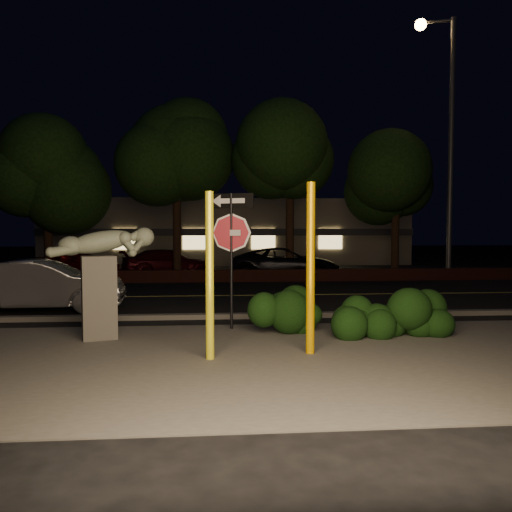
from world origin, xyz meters
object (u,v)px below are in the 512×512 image
Objects in this scene: yellow_pole_left at (210,276)px; signpost at (231,233)px; parked_car_red at (76,264)px; parked_car_darkred at (168,263)px; parked_car_dark at (285,263)px; yellow_pole_right at (311,269)px; silver_sedan at (44,285)px; sculpture at (101,270)px; streetlight at (445,124)px.

signpost reaches higher than yellow_pole_left.
parked_car_red is 4.04m from parked_car_darkred.
parked_car_dark reaches higher than parked_car_darkred.
yellow_pole_right is 0.77× the size of parked_car_red.
yellow_pole_left is 0.95× the size of signpost.
signpost is at bearing -123.51° from silver_sedan.
silver_sedan reaches higher than parked_car_red.
parked_car_red is 0.80× the size of parked_car_dark.
silver_sedan is (-2.30, 3.57, -0.68)m from sculpture.
yellow_pole_right is 8.10m from silver_sedan.
yellow_pole_right is 0.26× the size of streetlight.
parked_car_dark is (3.18, 13.87, -0.73)m from yellow_pole_left.
parked_car_dark is at bearing -123.14° from parked_car_darkred.
yellow_pole_right is at bearing -132.64° from silver_sedan.
parked_car_darkred is (-12.38, 1.85, -6.22)m from streetlight.
streetlight reaches higher than parked_car_darkred.
streetlight is at bearing 25.77° from sculpture.
sculpture is 4.30m from silver_sedan.
parked_car_dark is at bearing -72.17° from parked_car_red.
streetlight is at bearing -73.57° from parked_car_red.
parked_car_red is (-3.82, 12.21, -0.70)m from sculpture.
signpost is at bearing 172.30° from parked_car_darkred.
parked_car_darkred is 5.47m from parked_car_dark.
parked_car_red is at bearing 87.64° from parked_car_darkred.
streetlight is 9.39m from parked_car_dark.
yellow_pole_left is at bearing -77.25° from signpost.
yellow_pole_right is 0.72× the size of silver_sedan.
parked_car_dark is at bearing 99.09° from signpost.
yellow_pole_left is 0.94× the size of yellow_pole_right.
yellow_pole_right reaches higher than yellow_pole_left.
yellow_pole_right reaches higher than silver_sedan.
sculpture is at bearing 158.11° from yellow_pole_right.
yellow_pole_left is 0.72× the size of parked_car_red.
yellow_pole_left is 15.28m from parked_car_red.
parked_car_red is at bearing 119.27° from yellow_pole_right.
signpost is 0.61× the size of parked_car_dark.
signpost is at bearing -132.02° from parked_car_red.
streetlight reaches higher than signpost.
parked_car_red is (-7.73, 13.78, -0.83)m from yellow_pole_right.
signpost is (0.44, 2.50, 0.69)m from yellow_pole_left.
parked_car_dark reaches higher than parked_car_red.
silver_sedan is 0.97× the size of parked_car_darkred.
parked_car_red reaches higher than parked_car_darkred.
silver_sedan is 0.85× the size of parked_car_dark.
sculpture is 0.19× the size of streetlight.
yellow_pole_left is 7.04m from silver_sedan.
streetlight reaches higher than parked_car_dark.
yellow_pole_left is at bearing 168.86° from parked_car_darkred.
signpost is 2.79m from sculpture.
parked_car_darkred is (3.87, 1.16, -0.04)m from parked_car_red.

